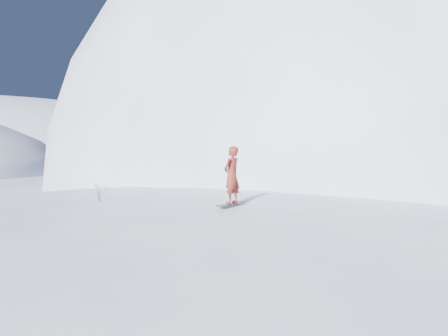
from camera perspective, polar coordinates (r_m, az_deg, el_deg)
The scene contains 8 objects.
ground at distance 13.12m, azimuth -8.75°, elevation -15.76°, with size 400.00×400.00×0.00m, color white.
near_ridge at distance 16.09m, azimuth -6.17°, elevation -12.20°, with size 36.00×28.00×4.80m, color white.
summit_peak at distance 45.02m, azimuth 16.79°, elevation -2.50°, with size 60.00×56.00×56.00m, color white.
peak_shoulder at distance 34.50m, azimuth 4.74°, elevation -4.02°, with size 28.00×24.00×18.00m, color white.
wind_bumps at distance 15.11m, azimuth -11.71°, elevation -13.26°, with size 16.00×14.40×1.00m.
snowboard at distance 12.76m, azimuth 1.11°, elevation -5.12°, with size 1.39×0.26×0.02m, color black.
snowboarder at distance 12.66m, azimuth 1.12°, elevation -0.99°, with size 0.66×0.44×1.82m, color maroon.
board_tracks at distance 17.11m, azimuth -16.51°, elevation -3.14°, with size 1.96×5.99×0.04m.
Camera 1 is at (-1.16, -12.37, 4.21)m, focal length 32.00 mm.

